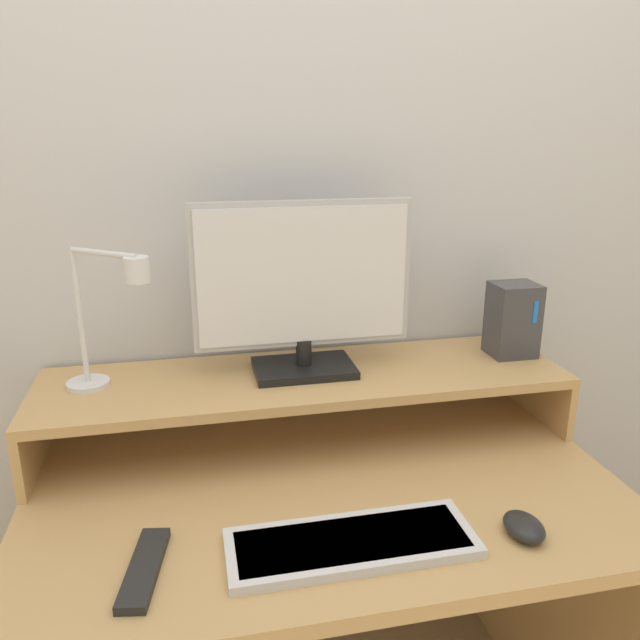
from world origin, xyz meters
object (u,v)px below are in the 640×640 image
monitor (301,287)px  keyboard (351,543)px  desk_lamp (108,318)px  mouse (524,527)px  router_dock (513,320)px  remote_control (144,568)px

monitor → keyboard: size_ratio=1.13×
monitor → keyboard: 0.56m
desk_lamp → mouse: bearing=-30.9°
monitor → keyboard: (0.00, -0.44, -0.35)m
router_dock → keyboard: bearing=-139.8°
mouse → remote_control: size_ratio=0.46×
desk_lamp → monitor: bearing=4.7°
desk_lamp → keyboard: desk_lamp is taller
router_dock → mouse: router_dock is taller
desk_lamp → keyboard: size_ratio=0.71×
mouse → monitor: bearing=123.9°
desk_lamp → mouse: desk_lamp is taller
monitor → router_dock: monitor is taller
monitor → remote_control: (-0.34, -0.43, -0.35)m
router_dock → mouse: (-0.21, -0.47, -0.23)m
router_dock → keyboard: size_ratio=0.42×
monitor → desk_lamp: bearing=-175.3°
keyboard → mouse: (0.31, -0.03, 0.01)m
router_dock → remote_control: size_ratio=0.91×
router_dock → remote_control: 1.00m
mouse → desk_lamp: bearing=149.1°
desk_lamp → router_dock: size_ratio=1.71×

